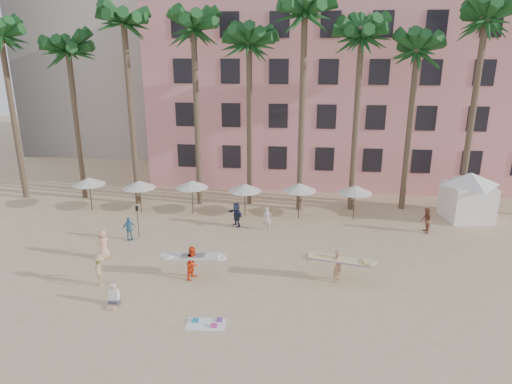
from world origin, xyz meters
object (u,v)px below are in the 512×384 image
at_px(carrier_yellow, 338,264).
at_px(pink_hotel, 345,92).
at_px(carrier_white, 193,262).
at_px(cabana, 469,192).

bearing_deg(carrier_yellow, pink_hotel, 85.70).
height_order(carrier_yellow, carrier_white, carrier_white).
xyz_separation_m(cabana, carrier_white, (-17.78, -11.11, -1.08)).
bearing_deg(carrier_white, cabana, 32.01).
relative_size(pink_hotel, cabana, 6.88).
bearing_deg(carrier_white, carrier_yellow, 3.70).
bearing_deg(pink_hotel, cabana, -56.00).
xyz_separation_m(pink_hotel, carrier_white, (-9.53, -23.35, -7.01)).
relative_size(cabana, carrier_white, 1.75).
relative_size(pink_hotel, carrier_yellow, 10.59).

